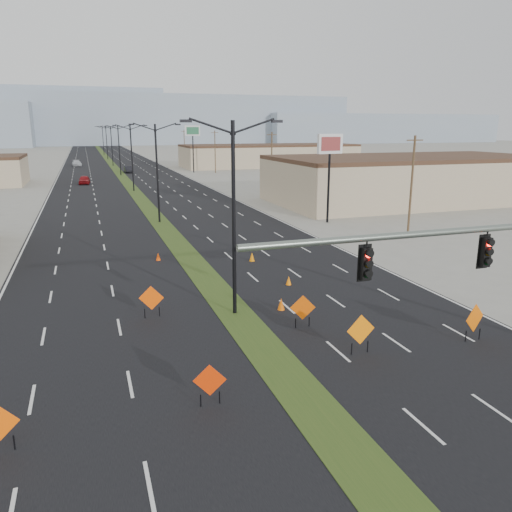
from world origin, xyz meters
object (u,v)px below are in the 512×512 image
object	(u,v)px
streetlight_2	(132,156)
streetlight_4	(112,144)
car_mid	(128,169)
cone_3	(158,257)
car_left	(84,180)
streetlight_1	(157,170)
pole_sign_east_near	(330,151)
construction_sign_3	(303,309)
pole_sign_east_far	(193,134)
construction_sign_4	(361,331)
streetlight_3	(119,149)
cone_1	(289,281)
construction_sign_1	(210,382)
construction_sign_2	(151,299)
cone_0	(281,304)
cone_2	(252,257)
car_far	(77,163)
streetlight_5	(107,142)
streetlight_0	(234,213)
streetlight_6	(103,140)
construction_sign_5	(475,319)

from	to	relation	value
streetlight_2	streetlight_4	size ratio (longest dim) A/B	1.00
streetlight_4	car_mid	bearing A→B (deg)	-84.81
streetlight_4	cone_3	world-z (taller)	streetlight_4
car_left	car_mid	world-z (taller)	car_left
streetlight_1	pole_sign_east_near	xyz separation A→B (m)	(16.70, -5.64, 1.92)
construction_sign_3	pole_sign_east_far	size ratio (longest dim) A/B	0.17
car_mid	construction_sign_4	size ratio (longest dim) A/B	2.38
streetlight_3	cone_1	distance (m)	80.60
construction_sign_1	construction_sign_2	world-z (taller)	construction_sign_2
car_mid	pole_sign_east_far	world-z (taller)	pole_sign_east_far
cone_0	cone_2	world-z (taller)	cone_2
streetlight_1	construction_sign_2	distance (m)	27.83
car_far	construction_sign_2	bearing A→B (deg)	-92.05
streetlight_1	cone_0	bearing A→B (deg)	-84.88
streetlight_2	streetlight_5	distance (m)	84.00
streetlight_1	cone_1	distance (m)	25.27
streetlight_0	streetlight_1	world-z (taller)	same
streetlight_1	streetlight_4	xyz separation A→B (m)	(0.00, 84.00, 0.00)
car_far	cone_3	xyz separation A→B (m)	(6.58, -101.00, -0.46)
car_far	cone_1	xyz separation A→B (m)	(13.54, -109.67, -0.47)
streetlight_1	streetlight_3	distance (m)	56.00
streetlight_5	car_mid	distance (m)	50.29
construction_sign_2	cone_0	world-z (taller)	construction_sign_2
streetlight_0	cone_2	distance (m)	11.91
car_far	streetlight_2	bearing A→B (deg)	-85.59
streetlight_6	construction_sign_5	xyz separation A→B (m)	(9.51, -174.94, -4.35)
construction_sign_1	construction_sign_4	xyz separation A→B (m)	(7.22, 1.99, 0.15)
streetlight_5	construction_sign_3	xyz separation A→B (m)	(2.65, -142.91, -4.43)
streetlight_5	cone_2	bearing A→B (deg)	-88.13
cone_0	pole_sign_east_near	bearing A→B (deg)	58.00
streetlight_0	car_left	bearing A→B (deg)	96.01
car_far	construction_sign_2	distance (m)	112.62
streetlight_2	cone_2	xyz separation A→B (m)	(4.24, -46.09, -5.07)
construction_sign_1	streetlight_2	bearing A→B (deg)	99.39
streetlight_3	cone_3	distance (m)	71.85
streetlight_1	construction_sign_4	distance (m)	34.95
streetlight_2	cone_3	world-z (taller)	streetlight_2
construction_sign_2	cone_2	size ratio (longest dim) A/B	2.50
streetlight_5	cone_1	xyz separation A→B (m)	(4.63, -136.31, -5.13)
streetlight_5	pole_sign_east_far	world-z (taller)	pole_sign_east_far
construction_sign_3	cone_0	distance (m)	2.68
construction_sign_2	construction_sign_5	bearing A→B (deg)	-13.24
cone_3	streetlight_5	bearing A→B (deg)	88.95
cone_2	cone_3	size ratio (longest dim) A/B	1.14
streetlight_5	cone_2	world-z (taller)	streetlight_5
construction_sign_4	streetlight_3	bearing A→B (deg)	90.73
car_left	pole_sign_east_far	size ratio (longest dim) A/B	0.43
streetlight_0	streetlight_6	distance (m)	168.00
construction_sign_4	construction_sign_5	size ratio (longest dim) A/B	1.01
construction_sign_5	pole_sign_east_near	distance (m)	30.81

